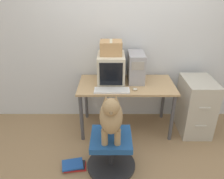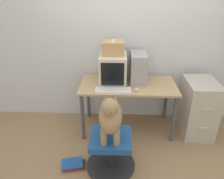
% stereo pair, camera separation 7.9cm
% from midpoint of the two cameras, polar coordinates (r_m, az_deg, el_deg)
% --- Properties ---
extents(ground_plane, '(12.00, 12.00, 0.00)m').
position_cam_midpoint_polar(ground_plane, '(3.17, 3.23, -13.36)').
color(ground_plane, '#937551').
extents(wall_back, '(8.00, 0.05, 2.60)m').
position_cam_midpoint_polar(wall_back, '(3.26, 3.20, 13.50)').
color(wall_back, silver).
rests_on(wall_back, ground_plane).
extents(desk, '(1.33, 0.67, 0.74)m').
position_cam_midpoint_polar(desk, '(3.10, 3.24, -0.06)').
color(desk, tan).
rests_on(desk, ground_plane).
extents(crt_monitor, '(0.37, 0.46, 0.40)m').
position_cam_midpoint_polar(crt_monitor, '(3.06, -0.72, 5.57)').
color(crt_monitor, beige).
rests_on(crt_monitor, desk).
extents(pc_tower, '(0.22, 0.41, 0.41)m').
position_cam_midpoint_polar(pc_tower, '(3.10, 5.84, 5.83)').
color(pc_tower, '#99999E').
rests_on(pc_tower, desk).
extents(keyboard, '(0.46, 0.17, 0.03)m').
position_cam_midpoint_polar(keyboard, '(2.84, -0.58, -0.23)').
color(keyboard, silver).
rests_on(keyboard, desk).
extents(computer_mouse, '(0.06, 0.05, 0.03)m').
position_cam_midpoint_polar(computer_mouse, '(2.87, 5.50, 0.03)').
color(computer_mouse, beige).
rests_on(computer_mouse, desk).
extents(office_chair, '(0.58, 0.58, 0.45)m').
position_cam_midpoint_polar(office_chair, '(2.67, -0.90, -15.95)').
color(office_chair, '#262628').
rests_on(office_chair, ground_plane).
extents(dog, '(0.25, 0.47, 0.58)m').
position_cam_midpoint_polar(dog, '(2.32, -1.00, -6.80)').
color(dog, '#9E7F56').
rests_on(dog, office_chair).
extents(filing_cabinet, '(0.41, 0.59, 0.81)m').
position_cam_midpoint_polar(filing_cabinet, '(3.37, 20.52, -4.12)').
color(filing_cabinet, '#B7B2A3').
rests_on(filing_cabinet, ground_plane).
extents(cardboard_box, '(0.29, 0.26, 0.19)m').
position_cam_midpoint_polar(cardboard_box, '(2.97, -0.75, 10.85)').
color(cardboard_box, tan).
rests_on(cardboard_box, crt_monitor).
extents(book_stack_floor, '(0.31, 0.23, 0.06)m').
position_cam_midpoint_polar(book_stack_floor, '(2.83, -10.54, -18.90)').
color(book_stack_floor, red).
rests_on(book_stack_floor, ground_plane).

